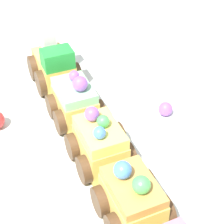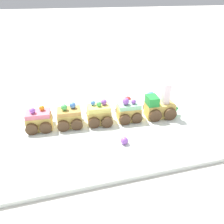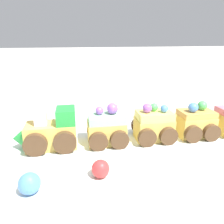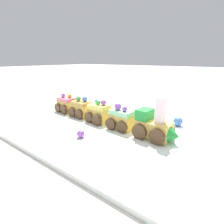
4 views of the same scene
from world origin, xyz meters
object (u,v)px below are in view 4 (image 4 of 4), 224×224
(cake_car_strawberry, at_px, (67,105))
(gumball_purple, at_px, (81,134))
(cake_car_caramel, at_px, (82,109))
(gumball_blue, at_px, (178,121))
(cake_car_mint, at_px, (122,119))
(cake_train_locomotive, at_px, (155,127))
(gumball_red, at_px, (148,117))
(cake_car_lemon, at_px, (99,113))

(cake_car_strawberry, xyz_separation_m, gumball_purple, (0.21, -0.13, -0.02))
(cake_car_caramel, bearing_deg, gumball_blue, 22.87)
(cake_car_strawberry, bearing_deg, gumball_blue, 18.11)
(cake_car_mint, height_order, gumball_purple, cake_car_mint)
(cake_train_locomotive, distance_m, gumball_purple, 0.19)
(cake_car_mint, bearing_deg, gumball_purple, -109.80)
(gumball_blue, relative_size, gumball_red, 1.09)
(cake_car_caramel, bearing_deg, cake_car_mint, -0.12)
(cake_car_strawberry, bearing_deg, cake_car_caramel, 0.08)
(cake_train_locomotive, bearing_deg, gumball_red, 126.97)
(cake_car_mint, height_order, gumball_red, cake_car_mint)
(cake_train_locomotive, relative_size, gumball_red, 4.37)
(cake_train_locomotive, xyz_separation_m, cake_car_strawberry, (-0.37, 0.02, -0.00))
(gumball_red, bearing_deg, cake_car_strawberry, -163.71)
(cake_car_caramel, bearing_deg, cake_car_strawberry, -179.92)
(cake_car_caramel, relative_size, cake_car_strawberry, 1.00)
(cake_car_caramel, bearing_deg, gumball_red, 27.54)
(cake_train_locomotive, xyz_separation_m, gumball_blue, (0.02, 0.12, -0.02))
(cake_car_mint, bearing_deg, cake_car_strawberry, 179.94)
(cake_car_lemon, relative_size, gumball_blue, 2.68)
(cake_car_strawberry, height_order, gumball_red, cake_car_strawberry)
(cake_car_lemon, distance_m, cake_car_strawberry, 0.17)
(cake_car_caramel, xyz_separation_m, gumball_purple, (0.13, -0.13, -0.02))
(cake_car_lemon, bearing_deg, cake_car_caramel, 180.00)
(cake_car_mint, distance_m, cake_car_strawberry, 0.27)
(cake_car_lemon, bearing_deg, gumball_purple, -67.72)
(gumball_purple, height_order, gumball_red, gumball_red)
(cake_train_locomotive, bearing_deg, cake_car_caramel, 179.98)
(cake_car_mint, height_order, cake_car_strawberry, cake_car_mint)
(cake_car_mint, xyz_separation_m, gumball_blue, (0.13, 0.12, -0.01))
(cake_car_strawberry, relative_size, gumball_blue, 2.68)
(cake_car_mint, relative_size, gumball_purple, 3.72)
(cake_car_caramel, bearing_deg, gumball_purple, -41.26)
(gumball_purple, bearing_deg, cake_car_caramel, 134.89)
(cake_car_lemon, relative_size, cake_car_caramel, 1.00)
(cake_train_locomotive, xyz_separation_m, cake_car_mint, (-0.10, 0.01, -0.00))
(gumball_red, bearing_deg, gumball_purple, -110.58)
(gumball_blue, height_order, gumball_red, gumball_blue)
(cake_car_caramel, xyz_separation_m, cake_car_strawberry, (-0.09, 0.01, -0.00))
(gumball_blue, distance_m, gumball_red, 0.09)
(cake_car_strawberry, height_order, gumball_purple, cake_car_strawberry)
(cake_train_locomotive, distance_m, cake_car_caramel, 0.28)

